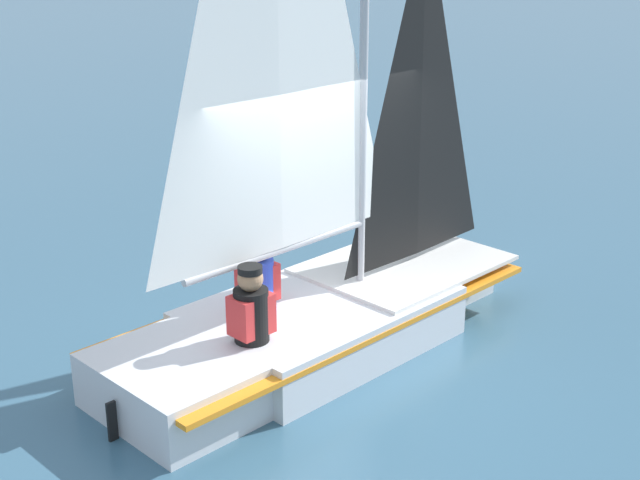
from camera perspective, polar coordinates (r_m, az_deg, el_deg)
ground_plane at (r=8.62m, az=-0.00°, el=-6.78°), size 260.00×260.00×0.00m
sailboat_main at (r=8.28m, az=-0.15°, el=-2.05°), size 2.62×4.68×6.00m
sailor_helm at (r=8.23m, az=-3.99°, el=-3.43°), size 0.36×0.39×1.16m
sailor_crew at (r=7.60m, az=-4.40°, el=-5.42°), size 0.36×0.39×1.16m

